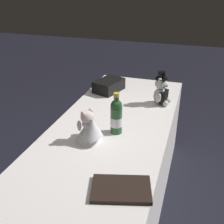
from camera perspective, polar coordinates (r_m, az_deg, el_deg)
The scene contains 8 objects.
ground_plane at distance 2.43m, azimuth 0.00°, elevation -17.89°, with size 12.00×12.00×0.00m, color black.
reception_table at distance 2.19m, azimuth 0.00°, elevation -11.01°, with size 2.02×0.81×0.73m, color white.
teddy_bear_groom at distance 2.30m, azimuth 10.10°, elevation 4.13°, with size 0.16×0.14×0.27m.
teddy_bear_bride at distance 1.75m, azimuth -4.74°, elevation -3.34°, with size 0.20×0.22×0.22m.
champagne_bottle at distance 1.83m, azimuth 0.89°, elevation -0.85°, with size 0.08×0.08×0.29m.
signing_pen at distance 2.60m, azimuth 10.15°, elevation 4.42°, with size 0.12×0.07×0.01m.
gift_case_black at distance 2.54m, azimuth -0.66°, elevation 5.46°, with size 0.32×0.26×0.10m.
guestbook at distance 1.42m, azimuth 1.90°, elevation -15.51°, with size 0.19×0.29×0.02m, color black.
Camera 1 is at (-1.65, -0.52, 1.70)m, focal length 44.51 mm.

